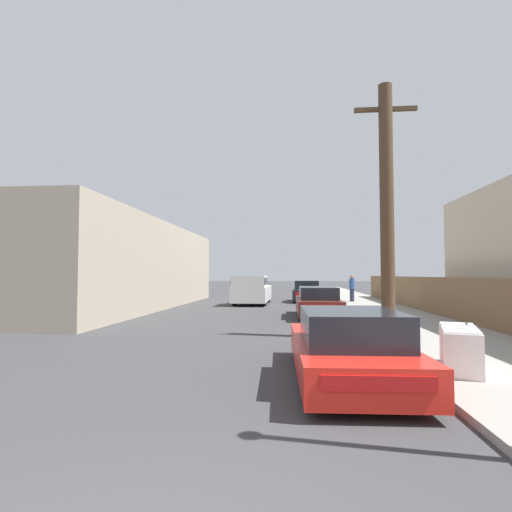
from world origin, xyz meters
name	(u,v)px	position (x,y,z in m)	size (l,w,h in m)	color
sidewalk_curb	(361,303)	(5.30, 23.50, 0.06)	(4.20, 63.00, 0.12)	gray
discarded_fridge	(460,348)	(4.06, 5.83, 0.51)	(1.06, 1.72, 0.80)	white
parked_sports_car_red	(348,347)	(1.98, 5.36, 0.57)	(1.98, 4.58, 1.25)	red
car_parked_mid	(318,303)	(2.13, 15.82, 0.62)	(1.87, 4.71, 1.31)	#5B1E19
car_parked_far	(307,292)	(2.01, 25.43, 0.66)	(1.95, 4.19, 1.43)	black
pickup_truck	(252,290)	(-1.47, 22.81, 0.90)	(2.11, 5.34, 1.80)	silver
utility_pole	(387,206)	(3.76, 9.93, 3.84)	(1.80, 0.40, 7.30)	#4C3826
wooden_fence	(451,298)	(7.25, 14.55, 0.93)	(0.08, 31.58, 1.62)	brown
building_left_block	(112,266)	(-9.13, 19.89, 2.34)	(7.00, 19.68, 4.67)	tan
pedestrian	(352,288)	(4.86, 24.33, 0.99)	(0.34, 0.34, 1.70)	#282D42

